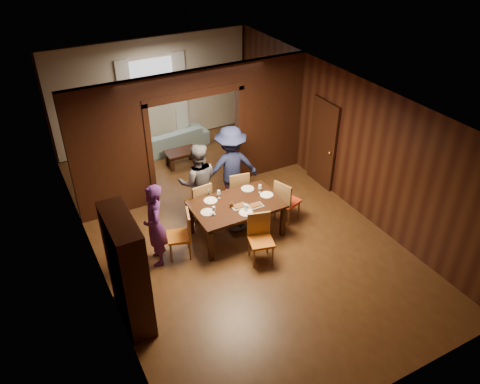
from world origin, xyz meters
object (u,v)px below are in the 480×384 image
chair_left (179,235)px  chair_near (261,240)px  dining_table (237,219)px  coffee_table (181,158)px  chair_far_l (198,201)px  person_navy (231,167)px  person_grey (198,182)px  hutch (127,271)px  person_purple (155,226)px  sofa (172,139)px  chair_far_r (237,189)px  chair_right (288,200)px

chair_left → chair_near: (1.31, -0.87, 0.00)m
dining_table → coffee_table: bearing=88.5°
dining_table → chair_far_l: chair_far_l is taller
person_navy → dining_table: (-0.42, -1.07, -0.56)m
dining_table → chair_left: chair_left is taller
person_navy → dining_table: 1.28m
person_grey → hutch: (-2.10, -2.07, 0.13)m
person_purple → coffee_table: 3.76m
sofa → chair_far_r: (0.24, -3.35, 0.20)m
person_purple → chair_far_r: (2.15, 0.87, -0.35)m
person_navy → chair_far_r: bearing=106.3°
person_purple → dining_table: size_ratio=0.94×
dining_table → hutch: (-2.53, -1.15, 0.62)m
person_grey → chair_left: person_grey is taller
dining_table → chair_left: size_ratio=1.84×
chair_right → chair_far_l: 1.89m
chair_right → hutch: bearing=86.9°
chair_far_r → hutch: bearing=43.3°
coffee_table → chair_right: (1.12, -3.25, 0.28)m
sofa → chair_far_r: 3.36m
hutch → coffee_table: bearing=59.1°
hutch → chair_far_l: bearing=43.8°
chair_right → chair_far_r: (-0.76, 0.88, 0.00)m
chair_left → hutch: hutch is taller
sofa → dining_table: dining_table is taller
chair_near → hutch: bearing=-160.1°
dining_table → chair_far_r: 0.97m
chair_left → dining_table: bearing=108.9°
coffee_table → chair_near: 4.16m
person_grey → chair_left: (-0.85, -0.98, -0.39)m
sofa → hutch: hutch is taller
person_grey → coffee_table: bearing=-84.7°
chair_far_r → hutch: hutch is taller
chair_right → person_grey: bearing=40.0°
hutch → chair_left: bearing=40.9°
chair_left → chair_far_l: size_ratio=1.00×
chair_left → chair_far_r: size_ratio=1.00×
person_purple → chair_near: 1.99m
chair_far_l → chair_near: 1.81m
chair_far_l → dining_table: bearing=116.3°
chair_right → chair_left: bearing=70.9°
person_navy → chair_far_r: size_ratio=1.94×
sofa → hutch: (-2.73, -5.35, 0.71)m
sofa → chair_right: 4.35m
sofa → chair_near: bearing=81.5°
person_navy → chair_far_l: size_ratio=1.94×
dining_table → hutch: 2.85m
chair_left → chair_right: bearing=107.0°
hutch → chair_far_r: bearing=33.9°
chair_far_r → coffee_table: bearing=-72.0°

